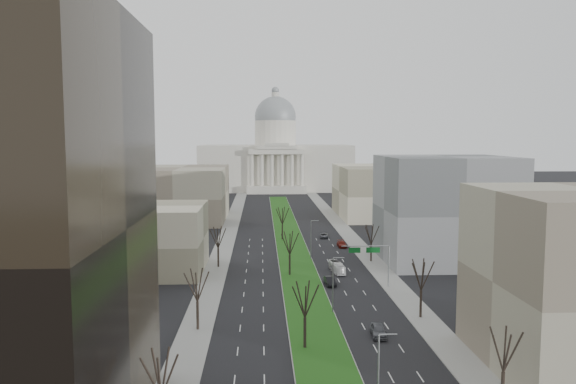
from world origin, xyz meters
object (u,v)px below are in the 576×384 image
object	(u,v)px
car_black	(330,281)
car_grey_near	(378,330)
box_van	(337,267)
car_grey_far	(324,236)
car_red	(342,244)

from	to	relation	value
car_black	car_grey_near	bearing A→B (deg)	-87.01
car_black	box_van	distance (m)	10.36
car_black	car_grey_far	world-z (taller)	car_black
car_grey_near	box_van	distance (m)	37.95
car_grey_far	box_van	xyz separation A→B (m)	(-1.86, -40.51, 0.45)
car_black	car_red	bearing A→B (deg)	74.12
car_black	car_grey_far	distance (m)	50.71
box_van	car_grey_near	bearing A→B (deg)	-95.01
car_black	car_red	size ratio (longest dim) A/B	0.92
car_red	box_van	bearing A→B (deg)	-101.07
car_black	box_van	size ratio (longest dim) A/B	0.62
car_red	box_van	world-z (taller)	box_van
car_black	box_van	xyz separation A→B (m)	(2.71, 10.00, 0.30)
car_red	car_grey_far	xyz separation A→B (m)	(-3.09, 13.44, -0.13)
car_black	box_van	world-z (taller)	box_van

